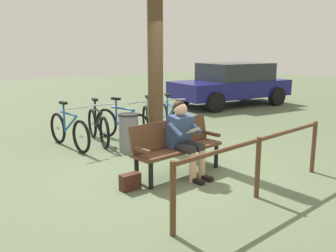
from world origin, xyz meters
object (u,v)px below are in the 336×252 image
person_reading (184,135)px  bicycle_silver (123,124)px  bench (175,143)px  bicycle_black (69,131)px  bicycle_red (170,119)px  bicycle_green (149,122)px  handbag (130,182)px  parked_car (232,83)px  litter_bin (129,133)px  bicycle_purple (98,126)px  tree_trunk (155,49)px

person_reading → bicycle_silver: size_ratio=0.74×
bench → person_reading: size_ratio=1.37×
bicycle_black → bicycle_red: bearing=79.6°
bicycle_red → bicycle_silver: (1.18, -0.11, 0.00)m
bicycle_red → bicycle_green: (0.57, 0.01, 0.00)m
bicycle_silver → handbag: bearing=-43.9°
handbag → bicycle_red: 3.54m
parked_car → litter_bin: bearing=32.0°
bicycle_red → bicycle_black: (2.38, -0.17, 0.00)m
person_reading → handbag: bearing=-4.8°
person_reading → bicycle_black: (0.91, -2.64, -0.31)m
person_reading → bicycle_black: size_ratio=0.72×
bench → litter_bin: 1.56m
bicycle_silver → parked_car: parked_car is taller
bicycle_silver → bicycle_purple: bearing=-120.8°
bicycle_black → bicycle_silver: bearing=81.1°
bicycle_purple → tree_trunk: bearing=47.0°
tree_trunk → bicycle_silver: size_ratio=2.46×
bench → bicycle_black: bicycle_black is taller
bicycle_purple → parked_car: bearing=119.8°
bicycle_black → parked_car: size_ratio=0.39×
litter_bin → parked_car: parked_car is taller
bench → parked_car: (-5.90, -4.73, 0.27)m
bench → bicycle_green: size_ratio=1.04×
parked_car → handbag: bearing=39.4°
bicycle_purple → parked_car: (-6.09, -2.18, 0.41)m
bench → bicycle_black: 2.63m
person_reading → tree_trunk: tree_trunk is taller
bicycle_red → parked_car: bearing=138.1°
person_reading → bicycle_black: 2.81m
person_reading → bicycle_black: person_reading is taller
bench → bicycle_black: (0.85, -2.48, -0.15)m
bench → litter_bin: (-0.01, -1.56, -0.13)m
bicycle_red → bicycle_purple: bearing=-78.6°
bench → bicycle_black: size_ratio=0.98×
tree_trunk → bicycle_black: size_ratio=2.37×
person_reading → bicycle_red: bearing=-127.8°
bicycle_silver → bicycle_black: 1.19m
handbag → tree_trunk: 2.96m
person_reading → bicycle_green: bearing=-117.3°
bench → bicycle_purple: size_ratio=0.99×
bicycle_green → bicycle_silver: (0.62, -0.13, 0.00)m
bicycle_green → parked_car: parked_car is taller
bicycle_silver → person_reading: bearing=-24.0°
bicycle_green → bicycle_purple: bearing=-80.9°
litter_bin → bicycle_black: bearing=-47.1°
bench → bicycle_purple: 2.56m
bicycle_black → bicycle_purple: bearing=89.5°
bicycle_silver → tree_trunk: bearing=-2.0°
bicycle_silver → bicycle_purple: same height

